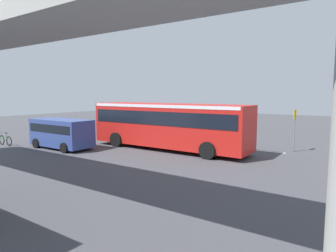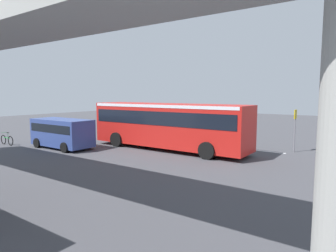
% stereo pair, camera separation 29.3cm
% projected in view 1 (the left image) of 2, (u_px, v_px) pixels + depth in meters
% --- Properties ---
extents(ground, '(80.00, 80.00, 0.00)m').
position_uv_depth(ground, '(171.00, 149.00, 20.67)').
color(ground, '#424247').
extents(city_bus, '(11.54, 2.85, 3.15)m').
position_uv_depth(city_bus, '(168.00, 122.00, 20.29)').
color(city_bus, red).
rests_on(city_bus, ground).
extents(parked_van, '(4.80, 2.17, 2.05)m').
position_uv_depth(parked_van, '(61.00, 132.00, 20.77)').
color(parked_van, '#33478C').
rests_on(parked_van, ground).
extents(bicycle_green, '(1.77, 0.44, 0.96)m').
position_uv_depth(bicycle_green, '(5.00, 140.00, 22.02)').
color(bicycle_green, black).
rests_on(bicycle_green, ground).
extents(pedestrian, '(0.38, 0.38, 1.79)m').
position_uv_depth(pedestrian, '(122.00, 127.00, 26.64)').
color(pedestrian, '#2D2D38').
rests_on(pedestrian, ground).
extents(traffic_sign, '(0.08, 0.60, 2.80)m').
position_uv_depth(traffic_sign, '(295.00, 123.00, 19.43)').
color(traffic_sign, slate).
rests_on(traffic_sign, ground).
extents(lane_dash_leftmost, '(2.00, 0.20, 0.01)m').
position_uv_depth(lane_dash_leftmost, '(270.00, 151.00, 19.70)').
color(lane_dash_leftmost, silver).
rests_on(lane_dash_leftmost, ground).
extents(lane_dash_left, '(2.00, 0.20, 0.01)m').
position_uv_depth(lane_dash_left, '(215.00, 146.00, 21.94)').
color(lane_dash_left, silver).
rests_on(lane_dash_left, ground).
extents(lane_dash_centre, '(2.00, 0.20, 0.01)m').
position_uv_depth(lane_dash_centre, '(170.00, 141.00, 24.18)').
color(lane_dash_centre, silver).
rests_on(lane_dash_centre, ground).
extents(lane_dash_right, '(2.00, 0.20, 0.01)m').
position_uv_depth(lane_dash_right, '(133.00, 137.00, 26.42)').
color(lane_dash_right, silver).
rests_on(lane_dash_right, ground).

